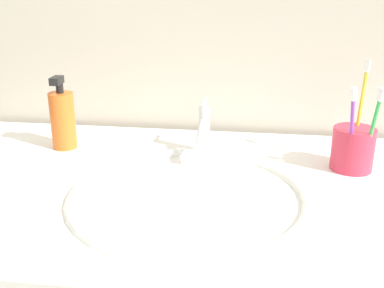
# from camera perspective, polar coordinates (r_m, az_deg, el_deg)

# --- Properties ---
(sink_basin) EXTENTS (0.44, 0.44, 0.13)m
(sink_basin) POSITION_cam_1_polar(r_m,az_deg,el_deg) (0.86, -0.27, -9.17)
(sink_basin) COLOR white
(sink_basin) RESTS_ON vanity_counter
(faucet) EXTENTS (0.02, 0.14, 0.11)m
(faucet) POSITION_cam_1_polar(r_m,az_deg,el_deg) (1.01, 1.38, 1.72)
(faucet) COLOR silver
(faucet) RESTS_ON sink_basin
(toothbrush_cup) EXTENTS (0.08, 0.08, 0.09)m
(toothbrush_cup) POSITION_cam_1_polar(r_m,az_deg,el_deg) (1.00, 18.88, -0.56)
(toothbrush_cup) COLOR #D8334C
(toothbrush_cup) RESTS_ON vanity_counter
(toothbrush_yellow) EXTENTS (0.03, 0.04, 0.21)m
(toothbrush_yellow) POSITION_cam_1_polar(r_m,az_deg,el_deg) (1.00, 19.75, 4.24)
(toothbrush_yellow) COLOR yellow
(toothbrush_yellow) RESTS_ON toothbrush_cup
(toothbrush_purple) EXTENTS (0.03, 0.03, 0.17)m
(toothbrush_purple) POSITION_cam_1_polar(r_m,az_deg,el_deg) (0.94, 18.79, 2.18)
(toothbrush_purple) COLOR purple
(toothbrush_purple) RESTS_ON toothbrush_cup
(toothbrush_green) EXTENTS (0.02, 0.03, 0.17)m
(toothbrush_green) POSITION_cam_1_polar(r_m,az_deg,el_deg) (0.95, 21.06, 2.09)
(toothbrush_green) COLOR green
(toothbrush_green) RESTS_ON toothbrush_cup
(soap_dispenser) EXTENTS (0.05, 0.06, 0.17)m
(soap_dispenser) POSITION_cam_1_polar(r_m,az_deg,el_deg) (1.09, -15.38, 2.93)
(soap_dispenser) COLOR orange
(soap_dispenser) RESTS_ON vanity_counter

